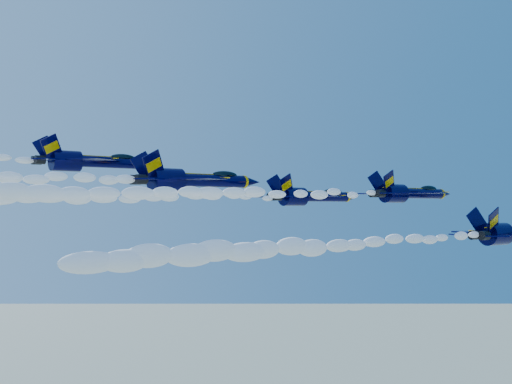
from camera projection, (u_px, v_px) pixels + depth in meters
jet_lead at (512, 232)px, 82.77m from camera, size 18.27×14.99×6.79m
smoke_trail_jet_lead at (321, 246)px, 62.24m from camera, size 51.93×2.18×1.96m
jet_second at (409, 193)px, 83.30m from camera, size 15.43×12.66×5.74m
smoke_trail_jet_second at (196, 193)px, 63.51m from camera, size 51.93×1.84×1.66m
jet_third at (311, 196)px, 89.79m from camera, size 16.49×13.52×6.13m
smoke_trail_jet_third at (86, 197)px, 69.73m from camera, size 51.93×1.97×1.77m
jet_fourth at (193, 180)px, 84.81m from camera, size 19.88×16.31×7.39m
jet_fifth at (91, 161)px, 84.84m from camera, size 17.56×14.40×6.52m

